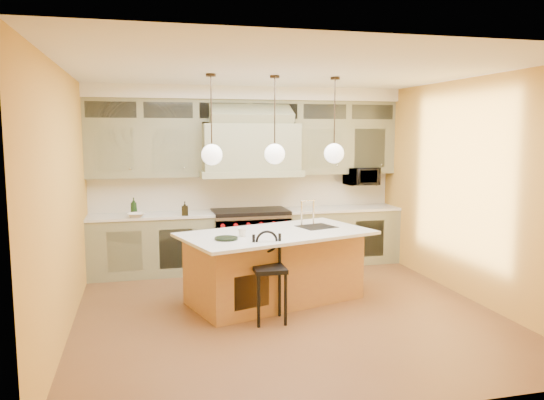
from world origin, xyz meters
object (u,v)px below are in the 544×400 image
object	(u,v)px
counter_stool	(269,271)
microwave	(361,176)
kitchen_island	(275,265)
range	(250,239)

from	to	relation	value
counter_stool	microwave	xyz separation A→B (m)	(2.23, 2.52, 0.85)
kitchen_island	counter_stool	bearing A→B (deg)	-126.32
microwave	kitchen_island	bearing A→B (deg)	-137.55
counter_stool	range	bearing A→B (deg)	85.69
microwave	counter_stool	bearing A→B (deg)	-131.42
counter_stool	microwave	size ratio (longest dim) A/B	1.94
range	counter_stool	size ratio (longest dim) A/B	1.14
kitchen_island	counter_stool	world-z (taller)	kitchen_island
range	microwave	distance (m)	2.18
range	kitchen_island	distance (m)	1.69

